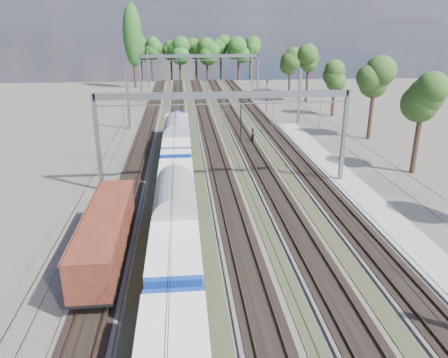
{
  "coord_description": "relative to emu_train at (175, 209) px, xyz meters",
  "views": [
    {
      "loc": [
        -3.84,
        -9.2,
        14.87
      ],
      "look_at": [
        -0.57,
        24.13,
        2.8
      ],
      "focal_mm": 35.0,
      "sensor_mm": 36.0,
      "label": 1
    }
  ],
  "objects": [
    {
      "name": "emu_train",
      "position": [
        0.0,
        0.0,
        0.0
      ],
      "size": [
        3.0,
        63.54,
        4.39
      ],
      "color": "black",
      "rests_on": "ground"
    },
    {
      "name": "platform",
      "position": [
        16.5,
        1.06,
        -2.44
      ],
      "size": [
        3.0,
        70.0,
        0.3
      ],
      "primitive_type": "cube",
      "color": "gray",
      "rests_on": "ground"
    },
    {
      "name": "worker",
      "position": [
        9.79,
        26.45,
        -1.6
      ],
      "size": [
        0.56,
        0.77,
        1.96
      ],
      "primitive_type": "imported",
      "rotation": [
        0.0,
        0.0,
        1.71
      ],
      "color": "black",
      "rests_on": "ground"
    },
    {
      "name": "catenary",
      "position": [
        4.83,
        33.74,
        3.81
      ],
      "size": [
        25.65,
        130.0,
        9.0
      ],
      "color": "slate",
      "rests_on": "ground"
    },
    {
      "name": "track_bed",
      "position": [
        4.5,
        26.06,
        -2.49
      ],
      "size": [
        21.0,
        130.0,
        0.34
      ],
      "color": "#47423A",
      "rests_on": "ground"
    },
    {
      "name": "signal_near",
      "position": [
        8.22,
        26.66,
        1.26
      ],
      "size": [
        0.42,
        0.39,
        6.08
      ],
      "rotation": [
        0.0,
        0.0,
        -0.27
      ],
      "color": "black",
      "rests_on": "ground"
    },
    {
      "name": "poplar",
      "position": [
        -10.0,
        79.06,
        9.3
      ],
      "size": [
        4.4,
        4.4,
        19.04
      ],
      "color": "black",
      "rests_on": "ground"
    },
    {
      "name": "signal_far",
      "position": [
        15.77,
        48.33,
        0.91
      ],
      "size": [
        0.35,
        0.32,
        5.52
      ],
      "rotation": [
        0.0,
        0.0,
        -0.04
      ],
      "color": "black",
      "rests_on": "ground"
    },
    {
      "name": "tree_belt",
      "position": [
        10.75,
        73.93,
        5.52
      ],
      "size": [
        40.01,
        101.92,
        12.01
      ],
      "color": "black",
      "rests_on": "ground"
    },
    {
      "name": "freight_boxcar",
      "position": [
        -4.5,
        -2.09,
        -0.61
      ],
      "size": [
        2.6,
        12.54,
        3.23
      ],
      "color": "black",
      "rests_on": "ground"
    }
  ]
}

